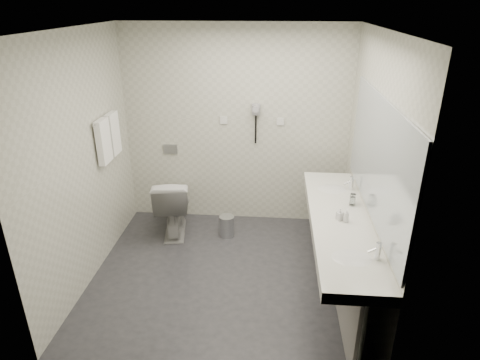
{
  "coord_description": "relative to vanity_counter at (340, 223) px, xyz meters",
  "views": [
    {
      "loc": [
        0.48,
        -3.67,
        2.74
      ],
      "look_at": [
        0.15,
        0.15,
        1.05
      ],
      "focal_mm": 30.99,
      "sensor_mm": 36.0,
      "label": 1
    }
  ],
  "objects": [
    {
      "name": "glass_right",
      "position": [
        0.15,
        0.27,
        0.1
      ],
      "size": [
        0.05,
        0.05,
        0.1
      ],
      "primitive_type": "cylinder",
      "rotation": [
        0.0,
        0.0,
        0.02
      ],
      "color": "silver",
      "rests_on": "vanity_counter"
    },
    {
      "name": "vanity_panel",
      "position": [
        0.02,
        0.0,
        -0.42
      ],
      "size": [
        0.03,
        2.15,
        0.75
      ],
      "primitive_type": "cube",
      "color": "gray",
      "rests_on": "floor"
    },
    {
      "name": "mirror",
      "position": [
        0.26,
        0.0,
        0.65
      ],
      "size": [
        0.02,
        2.2,
        1.05
      ],
      "primitive_type": "cube",
      "color": "#B2BCC6",
      "rests_on": "wall_right"
    },
    {
      "name": "vanity_post_near",
      "position": [
        0.05,
        -1.04,
        -0.42
      ],
      "size": [
        0.06,
        0.06,
        0.75
      ],
      "primitive_type": "cylinder",
      "color": "silver",
      "rests_on": "floor"
    },
    {
      "name": "dryer_cradle",
      "position": [
        -0.88,
        1.47,
        0.7
      ],
      "size": [
        0.1,
        0.04,
        0.14
      ],
      "primitive_type": "cube",
      "color": "gray",
      "rests_on": "wall_back"
    },
    {
      "name": "toilet",
      "position": [
        -1.87,
        1.03,
        -0.42
      ],
      "size": [
        0.54,
        0.81,
        0.76
      ],
      "primitive_type": "imported",
      "rotation": [
        0.0,
        0.0,
        3.3
      ],
      "color": "silver",
      "rests_on": "floor"
    },
    {
      "name": "vanity_counter",
      "position": [
        0.0,
        0.0,
        0.0
      ],
      "size": [
        0.55,
        2.2,
        0.1
      ],
      "primitive_type": "cube",
      "color": "silver",
      "rests_on": "floor"
    },
    {
      "name": "basin_far",
      "position": [
        0.0,
        0.65,
        0.04
      ],
      "size": [
        0.4,
        0.31,
        0.05
      ],
      "primitive_type": "ellipsoid",
      "color": "silver",
      "rests_on": "vanity_counter"
    },
    {
      "name": "bin_lid",
      "position": [
        -1.2,
        0.98,
        -0.53
      ],
      "size": [
        0.18,
        0.18,
        0.02
      ],
      "primitive_type": "cylinder",
      "color": "#B2B5BA",
      "rests_on": "pedal_bin"
    },
    {
      "name": "dryer_cord",
      "position": [
        -0.88,
        1.46,
        0.45
      ],
      "size": [
        0.02,
        0.02,
        0.35
      ],
      "primitive_type": "cylinder",
      "color": "black",
      "rests_on": "dryer_cradle"
    },
    {
      "name": "wall_right",
      "position": [
        0.27,
        0.2,
        0.45
      ],
      "size": [
        0.0,
        2.6,
        2.6
      ],
      "primitive_type": "plane",
      "rotation": [
        1.57,
        0.0,
        -1.57
      ],
      "color": "beige",
      "rests_on": "floor"
    },
    {
      "name": "glass_left",
      "position": [
        0.16,
        0.32,
        0.1
      ],
      "size": [
        0.08,
        0.08,
        0.1
      ],
      "primitive_type": "cylinder",
      "rotation": [
        0.0,
        0.0,
        0.42
      ],
      "color": "silver",
      "rests_on": "vanity_counter"
    },
    {
      "name": "flush_plate",
      "position": [
        -1.98,
        1.49,
        0.15
      ],
      "size": [
        0.18,
        0.02,
        0.12
      ],
      "primitive_type": "cube",
      "color": "#B2B5BA",
      "rests_on": "wall_back"
    },
    {
      "name": "ceiling",
      "position": [
        -1.12,
        0.2,
        1.7
      ],
      "size": [
        2.8,
        2.8,
        0.0
      ],
      "primitive_type": "plane",
      "rotation": [
        3.14,
        0.0,
        0.0
      ],
      "color": "silver",
      "rests_on": "wall_back"
    },
    {
      "name": "soap_bottle_c",
      "position": [
        0.04,
        -0.07,
        0.11
      ],
      "size": [
        0.05,
        0.05,
        0.13
      ],
      "primitive_type": "imported",
      "rotation": [
        0.0,
        0.0,
        -0.12
      ],
      "color": "beige",
      "rests_on": "vanity_counter"
    },
    {
      "name": "wall_front",
      "position": [
        -1.12,
        -1.1,
        0.45
      ],
      "size": [
        2.8,
        0.0,
        2.8
      ],
      "primitive_type": "plane",
      "rotation": [
        -1.57,
        0.0,
        0.0
      ],
      "color": "beige",
      "rests_on": "floor"
    },
    {
      "name": "basin_near",
      "position": [
        0.0,
        -0.65,
        0.04
      ],
      "size": [
        0.4,
        0.31,
        0.05
      ],
      "primitive_type": "ellipsoid",
      "color": "silver",
      "rests_on": "vanity_counter"
    },
    {
      "name": "towel_near",
      "position": [
        -2.46,
        0.61,
        0.53
      ],
      "size": [
        0.07,
        0.24,
        0.48
      ],
      "primitive_type": "cube",
      "color": "white",
      "rests_on": "towel_rail"
    },
    {
      "name": "wall_back",
      "position": [
        -1.12,
        1.5,
        0.45
      ],
      "size": [
        2.8,
        0.0,
        2.8
      ],
      "primitive_type": "plane",
      "rotation": [
        1.57,
        0.0,
        0.0
      ],
      "color": "beige",
      "rests_on": "floor"
    },
    {
      "name": "switch_plate_a",
      "position": [
        -1.27,
        1.49,
        0.55
      ],
      "size": [
        0.09,
        0.02,
        0.09
      ],
      "primitive_type": "cube",
      "color": "silver",
      "rests_on": "wall_back"
    },
    {
      "name": "dryer_barrel",
      "position": [
        -0.88,
        1.4,
        0.73
      ],
      "size": [
        0.08,
        0.14,
        0.08
      ],
      "primitive_type": "cylinder",
      "rotation": [
        1.57,
        0.0,
        0.0
      ],
      "color": "gray",
      "rests_on": "dryer_cradle"
    },
    {
      "name": "wall_left",
      "position": [
        -2.52,
        0.2,
        0.45
      ],
      "size": [
        0.0,
        2.6,
        2.6
      ],
      "primitive_type": "plane",
      "rotation": [
        1.57,
        0.0,
        1.57
      ],
      "color": "beige",
      "rests_on": "floor"
    },
    {
      "name": "pedal_bin",
      "position": [
        -1.2,
        0.98,
        -0.67
      ],
      "size": [
        0.23,
        0.23,
        0.26
      ],
      "primitive_type": "cylinder",
      "rotation": [
        0.0,
        0.0,
        -0.27
      ],
      "color": "#B2B5BA",
      "rests_on": "floor"
    },
    {
      "name": "towel_far",
      "position": [
        -2.46,
        0.89,
        0.53
      ],
      "size": [
        0.07,
        0.24,
        0.48
      ],
      "primitive_type": "cube",
      "color": "white",
      "rests_on": "towel_rail"
    },
    {
      "name": "floor",
      "position": [
        -1.12,
        0.2,
        -0.8
      ],
      "size": [
        2.8,
        2.8,
        0.0
      ],
      "primitive_type": "plane",
      "color": "#29292E",
      "rests_on": "ground"
    },
    {
      "name": "vanity_post_far",
      "position": [
        0.05,
        1.04,
        -0.42
      ],
      "size": [
        0.06,
        0.06,
        0.75
      ],
      "primitive_type": "cylinder",
      "color": "silver",
      "rests_on": "floor"
    },
    {
      "name": "switch_plate_b",
      "position": [
        -0.57,
        1.49,
        0.55
      ],
      "size": [
        0.09,
        0.02,
        0.09
      ],
      "primitive_type": "cube",
      "color": "silver",
      "rests_on": "wall_back"
    },
    {
      "name": "towel_rail",
      "position": [
        -2.47,
        0.75,
        0.75
      ],
      "size": [
        0.02,
        0.62,
        0.02
      ],
      "primitive_type": "cylinder",
      "rotation": [
        1.57,
        0.0,
        0.0
      ],
      "color": "silver",
      "rests_on": "wall_left"
    },
    {
      "name": "faucet_far",
      "position": [
        0.19,
        0.65,
        0.12
      ],
      "size": [
        0.04,
        0.04,
        0.15
      ],
      "primitive_type": "cylinder",
      "color": "silver",
      "rests_on": "vanity_counter"
    },
    {
      "name": "faucet_near",
      "position": [
        0.19,
        -0.65,
        0.12
      ],
      "size": [
        0.04,
        0.04,
        0.15
      ],
      "primitive_type": "cylinder",
      "color": "silver",
      "rests_on": "vanity_counter"
    },
    {
      "name": "soap_bottle_a",
      "position": [
        -0.02,
        -0.03,
        0.11
      ],
      "size": [
        0.07,
        0.07,
        0.12
      ],
      "primitive_type": "imported",
      "rotation": [
        0.0,
        0.0,
        0.62
      ],
      "color": "beige",
      "rests_on": "vanity_counter"
    }
  ]
}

